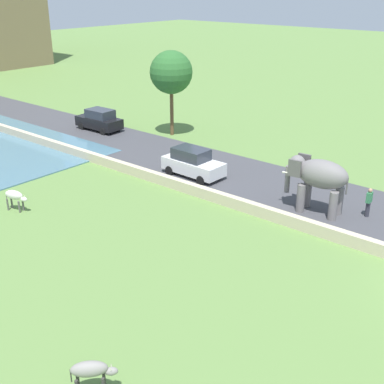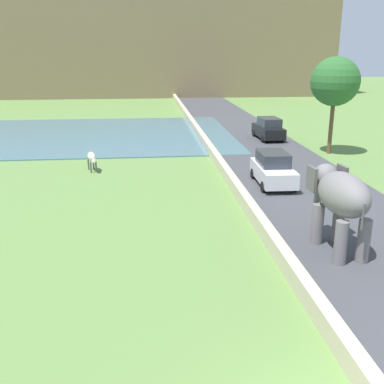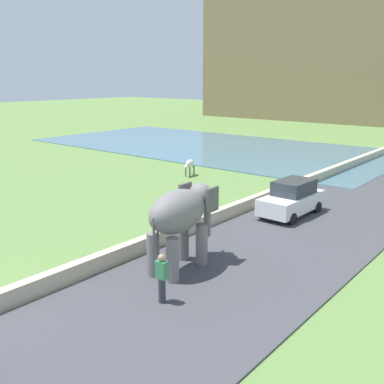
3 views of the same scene
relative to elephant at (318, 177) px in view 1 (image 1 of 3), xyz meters
The scene contains 9 objects.
road_surface 12.39m from the elephant, 82.51° to the left, with size 7.00×120.00×0.06m, color #424247.
barrier_wall 10.50m from the elephant, 102.30° to the left, with size 0.40×110.00×0.63m, color beige.
elephant is the anchor object (origin of this frame).
person_beside_elephant 2.90m from the elephant, 62.48° to the right, with size 0.36×0.22×1.63m.
car_black 21.21m from the elephant, 81.39° to the left, with size 1.89×4.05×1.80m.
car_white 8.48m from the elephant, 89.86° to the left, with size 1.89×4.05×1.80m.
cow_white 15.94m from the elephant, 128.75° to the left, with size 0.74×1.42×1.15m.
cow_grey 15.78m from the elephant, behind, with size 1.23×1.20×1.15m.
tree_near 17.00m from the elephant, 68.63° to the left, with size 3.29×3.29×6.59m.
Camera 1 is at (-19.18, -2.47, 11.31)m, focal length 46.69 mm.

